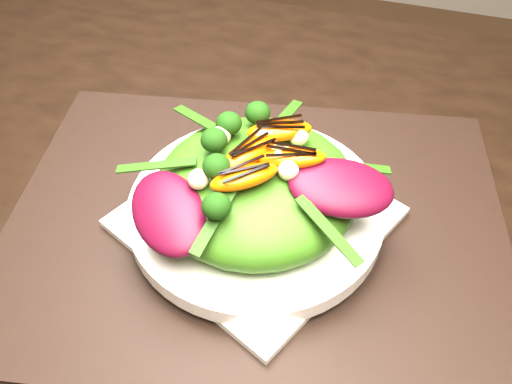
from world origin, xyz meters
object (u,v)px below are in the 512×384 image
(dining_table, at_px, (319,236))
(orange_segment, at_px, (264,147))
(plate_base, at_px, (256,217))
(salad_bowl, at_px, (256,208))
(lettuce_mound, at_px, (256,187))
(placemat, at_px, (256,221))

(dining_table, relative_size, orange_segment, 24.59)
(orange_segment, bearing_deg, plate_base, -105.63)
(dining_table, bearing_deg, orange_segment, -176.59)
(salad_bowl, bearing_deg, plate_base, 0.00)
(plate_base, distance_m, salad_bowl, 0.01)
(dining_table, distance_m, plate_base, 0.07)
(salad_bowl, relative_size, lettuce_mound, 1.30)
(plate_base, bearing_deg, placemat, 0.00)
(lettuce_mound, bearing_deg, orange_segment, 74.37)
(salad_bowl, bearing_deg, lettuce_mound, 0.00)
(dining_table, height_order, plate_base, dining_table)
(dining_table, xyz_separation_m, orange_segment, (-0.06, -0.00, 0.12))
(dining_table, xyz_separation_m, plate_base, (-0.07, -0.02, 0.03))
(plate_base, distance_m, orange_segment, 0.09)
(lettuce_mound, height_order, orange_segment, orange_segment)
(dining_table, height_order, placemat, dining_table)
(dining_table, height_order, lettuce_mound, dining_table)
(orange_segment, bearing_deg, dining_table, 3.41)
(salad_bowl, distance_m, orange_segment, 0.08)
(dining_table, distance_m, orange_segment, 0.13)
(dining_table, bearing_deg, placemat, -165.45)
(plate_base, xyz_separation_m, orange_segment, (0.00, 0.01, 0.09))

